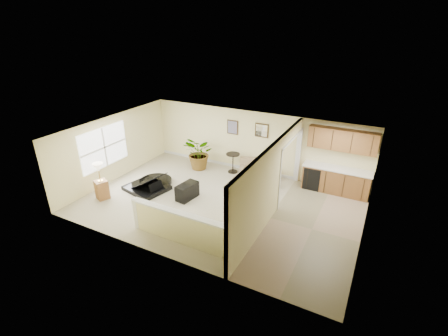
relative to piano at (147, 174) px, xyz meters
The scene contains 20 objects.
floor 2.93m from the piano, ahead, with size 9.00×9.00×0.00m, color tan.
back_wall 4.33m from the piano, 47.71° to the left, with size 9.00×0.04×2.50m, color beige.
front_wall 4.10m from the piano, 44.67° to the right, with size 9.00×0.04×2.50m, color beige.
left_wall 1.77m from the piano, behind, with size 0.04×6.00×2.50m, color beige.
right_wall 7.41m from the piano, ahead, with size 0.04×6.00×2.50m, color beige.
ceiling 3.47m from the piano, ahead, with size 9.00×6.00×0.04m, color white.
kitchen_vinyl 6.05m from the piano, ahead, with size 2.70×6.00×0.01m, color #9D856A.
interior_partition 4.74m from the piano, ahead, with size 0.18×5.99×2.50m.
pony_half_wall 3.64m from the piano, 35.98° to the right, with size 3.42×0.22×1.00m.
left_window 1.87m from the piano, 168.05° to the right, with size 0.05×2.15×1.45m, color white.
wall_art_left 3.86m from the piano, 58.43° to the left, with size 0.48×0.04×0.58m.
wall_mirror 4.63m from the piano, 44.60° to the left, with size 0.55×0.04×0.55m.
kitchen_cabinets 6.73m from the piano, 25.49° to the left, with size 2.36×0.65×2.33m.
piano is the anchor object (origin of this frame).
piano_bench 1.73m from the piano, ahead, with size 0.42×0.83×0.55m, color black.
loveseat 4.34m from the piano, 41.23° to the left, with size 1.86×1.44×0.87m.
accent_table 3.45m from the piano, 51.03° to the left, with size 0.55×0.55×0.80m.
palm_plant 2.49m from the piano, 70.51° to the left, with size 1.59×1.50×1.41m.
small_plant 4.72m from the piano, 28.63° to the left, with size 0.37×0.37×0.60m.
lamp_stand 1.61m from the piano, 124.60° to the right, with size 0.51×0.51×1.33m.
Camera 1 is at (4.50, -8.32, 5.67)m, focal length 26.00 mm.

